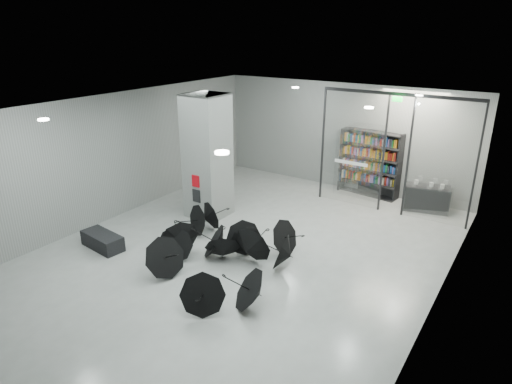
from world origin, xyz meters
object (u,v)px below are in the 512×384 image
Objects in this scene: shop_counter at (426,198)px; umbrella_cluster at (224,253)px; bookshelf at (370,163)px; column at (207,157)px; bench at (103,241)px.

umbrella_cluster reaches higher than shop_counter.
bookshelf is 0.51× the size of umbrella_cluster.
shop_counter is (5.97, 4.30, -1.56)m from column.
umbrella_cluster is (-3.57, -6.66, -0.14)m from shop_counter.
umbrella_cluster is at bearing 25.78° from bench.
column is at bearing 135.50° from umbrella_cluster.
bookshelf is 7.29m from umbrella_cluster.
column is 0.85× the size of umbrella_cluster.
bench is 9.62m from bookshelf.
bench is at bearing -105.71° from column.
column is 2.97× the size of bench.
bench is 10.50m from shop_counter.
shop_counter is at bearing 35.80° from column.
column is 4.10m from bench.
column reaches higher than umbrella_cluster.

